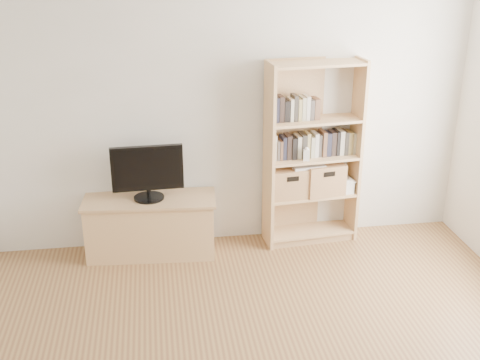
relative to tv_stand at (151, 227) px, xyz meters
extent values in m
cube|color=beige|center=(0.71, 0.21, 1.04)|extent=(4.50, 0.02, 2.60)
cube|color=tan|center=(0.00, 0.00, 0.00)|extent=(1.17, 0.51, 0.52)
cube|color=tan|center=(1.51, 0.06, 0.60)|extent=(0.89, 0.39, 1.73)
cube|color=black|center=(0.00, 0.00, 0.53)|extent=(0.63, 0.07, 0.49)
cube|color=beige|center=(1.50, 0.08, 0.70)|extent=(0.89, 0.25, 0.24)
cube|color=beige|center=(1.31, 0.06, 1.04)|extent=(0.39, 0.16, 0.20)
cube|color=white|center=(1.42, -0.05, 0.64)|extent=(0.06, 0.05, 0.11)
cube|color=#976D44|center=(1.28, 0.03, 0.36)|extent=(0.36, 0.31, 0.28)
cube|color=#976D44|center=(1.61, 0.06, 0.37)|extent=(0.40, 0.34, 0.30)
cube|color=silver|center=(1.45, 0.04, 0.51)|extent=(0.32, 0.24, 0.02)
cube|color=silver|center=(1.80, 0.08, 0.28)|extent=(0.19, 0.26, 0.11)
camera|label=1|loc=(0.08, -4.98, 2.47)|focal=45.00mm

